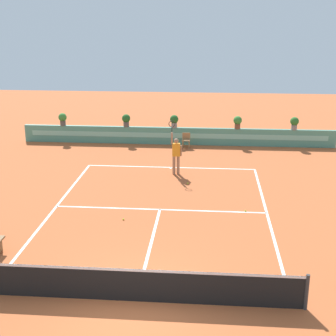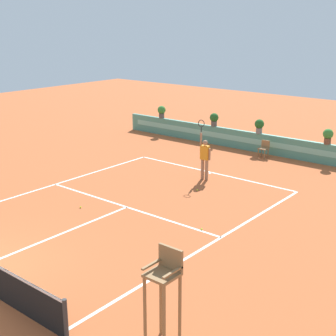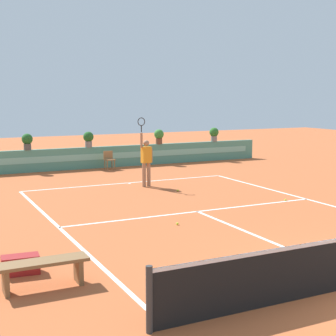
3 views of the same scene
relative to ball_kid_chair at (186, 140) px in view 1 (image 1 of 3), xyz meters
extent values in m
plane|color=#B2562D|center=(-0.57, -9.66, -0.48)|extent=(60.00, 60.00, 0.00)
cube|color=white|center=(-0.57, -3.77, -0.47)|extent=(8.22, 0.10, 0.01)
cube|color=white|center=(-0.57, -9.26, -0.47)|extent=(8.22, 0.10, 0.01)
cube|color=white|center=(-0.57, -12.46, -0.47)|extent=(0.10, 6.40, 0.01)
cube|color=white|center=(-4.68, -9.71, -0.47)|extent=(0.10, 11.89, 0.01)
cube|color=white|center=(3.54, -9.71, -0.47)|extent=(0.10, 11.89, 0.01)
cube|color=white|center=(-0.57, -3.87, -0.47)|extent=(0.10, 0.20, 0.01)
cylinder|color=#333333|center=(3.84, -15.66, 0.02)|extent=(0.10, 0.10, 1.00)
cube|color=black|center=(-0.57, -15.66, 0.00)|extent=(8.82, 0.02, 0.95)
cube|color=white|center=(-0.57, -15.66, 0.44)|extent=(8.82, 0.03, 0.06)
cube|color=#4C8E7A|center=(-0.57, 0.73, 0.02)|extent=(18.00, 0.20, 1.00)
cube|color=#7ABCA8|center=(-0.57, 0.63, 0.07)|extent=(17.10, 0.01, 0.28)
cylinder|color=olive|center=(-0.18, -0.24, -0.25)|extent=(0.05, 0.05, 0.45)
cylinder|color=olive|center=(0.18, -0.24, -0.25)|extent=(0.05, 0.05, 0.45)
cylinder|color=olive|center=(-0.18, 0.11, -0.25)|extent=(0.05, 0.05, 0.45)
cylinder|color=olive|center=(0.18, 0.11, -0.25)|extent=(0.05, 0.05, 0.45)
cube|color=olive|center=(0.00, -0.07, -0.01)|extent=(0.44, 0.44, 0.04)
cube|color=olive|center=(0.00, 0.13, 0.19)|extent=(0.44, 0.04, 0.36)
cylinder|color=#9E7051|center=(-0.14, -4.79, -0.03)|extent=(0.14, 0.14, 0.90)
cylinder|color=#9E7051|center=(-0.34, -4.81, -0.03)|extent=(0.14, 0.14, 0.90)
cube|color=orange|center=(-0.24, -4.80, 0.72)|extent=(0.38, 0.26, 0.60)
sphere|color=#9E7051|center=(-0.24, -4.80, 1.15)|extent=(0.22, 0.22, 0.22)
cylinder|color=#9E7051|center=(-0.44, -4.82, 1.27)|extent=(0.09, 0.09, 0.55)
cylinder|color=black|center=(-0.44, -4.82, 1.69)|extent=(0.04, 0.04, 0.24)
torus|color=#262626|center=(-0.44, -4.82, 1.95)|extent=(0.31, 0.06, 0.31)
cylinder|color=#9E7051|center=(-0.02, -4.78, 0.67)|extent=(0.09, 0.09, 0.50)
sphere|color=#CCE033|center=(0.38, -6.17, -0.44)|extent=(0.07, 0.07, 0.07)
sphere|color=#CCE033|center=(2.74, -9.19, -0.44)|extent=(0.07, 0.07, 0.07)
sphere|color=#CCE033|center=(-1.81, -10.38, -0.44)|extent=(0.07, 0.07, 0.07)
cylinder|color=#514C47|center=(-3.52, 0.73, 0.66)|extent=(0.32, 0.32, 0.28)
sphere|color=#235B23|center=(-3.52, 0.73, 1.01)|extent=(0.48, 0.48, 0.48)
cylinder|color=gray|center=(-0.73, 0.73, 0.66)|extent=(0.32, 0.32, 0.28)
sphere|color=#235B23|center=(-0.73, 0.73, 1.01)|extent=(0.48, 0.48, 0.48)
cylinder|color=#514C47|center=(-7.27, 0.73, 0.66)|extent=(0.32, 0.32, 0.28)
sphere|color=#387F33|center=(-7.27, 0.73, 1.01)|extent=(0.48, 0.48, 0.48)
cylinder|color=gray|center=(6.06, 0.73, 0.66)|extent=(0.32, 0.32, 0.28)
sphere|color=#2D6B28|center=(6.06, 0.73, 1.01)|extent=(0.48, 0.48, 0.48)
cylinder|color=brown|center=(2.88, 0.73, 0.66)|extent=(0.32, 0.32, 0.28)
sphere|color=#387F33|center=(2.88, 0.73, 1.01)|extent=(0.48, 0.48, 0.48)
camera|label=1|loc=(1.24, -26.96, 6.84)|focal=52.73mm
camera|label=2|loc=(11.06, -21.11, 6.01)|focal=51.83mm
camera|label=3|loc=(-7.77, -21.95, 2.90)|focal=54.32mm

